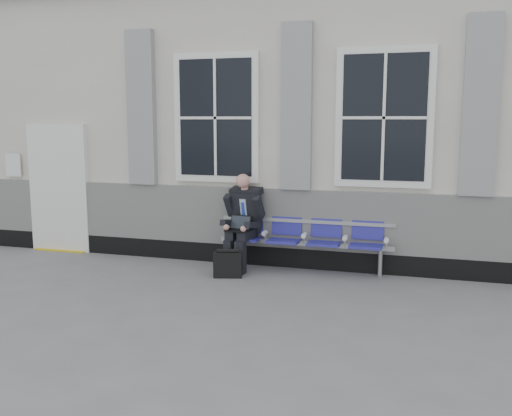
% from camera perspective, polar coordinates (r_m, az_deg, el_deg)
% --- Properties ---
extents(ground, '(70.00, 70.00, 0.00)m').
position_cam_1_polar(ground, '(7.20, 8.44, -9.27)').
color(ground, slate).
rests_on(ground, ground).
extents(station_building, '(14.40, 4.40, 4.49)m').
position_cam_1_polar(station_building, '(10.30, 11.41, 8.65)').
color(station_building, beige).
rests_on(station_building, ground).
extents(bench, '(2.60, 0.47, 0.91)m').
position_cam_1_polar(bench, '(8.44, 4.94, -2.63)').
color(bench, '#9EA0A3').
rests_on(bench, ground).
extents(businessman, '(0.61, 0.81, 1.43)m').
position_cam_1_polar(businessman, '(8.50, -1.28, -1.00)').
color(businessman, black).
rests_on(businessman, ground).
extents(briefcase, '(0.43, 0.27, 0.41)m').
position_cam_1_polar(briefcase, '(8.16, -2.84, -5.62)').
color(briefcase, black).
rests_on(briefcase, ground).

